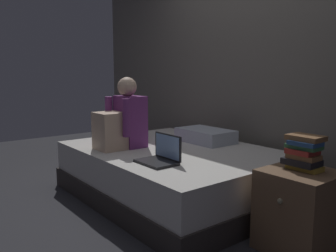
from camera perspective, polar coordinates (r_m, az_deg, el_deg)
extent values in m
plane|color=#2D2D33|center=(3.10, -1.17, -13.35)|extent=(8.00, 8.00, 0.00)
cube|color=slate|center=(3.72, 14.04, 11.34)|extent=(5.60, 0.10, 2.70)
cube|color=#332D2B|center=(3.39, 0.89, -9.73)|extent=(2.00, 1.50, 0.18)
cube|color=silver|center=(3.32, 0.90, -5.96)|extent=(1.96, 1.46, 0.28)
cube|color=brown|center=(2.52, 20.42, -12.69)|extent=(0.44, 0.44, 0.54)
sphere|color=gray|center=(2.30, 17.63, -11.44)|extent=(0.04, 0.04, 0.04)
cube|color=#75337A|center=(3.37, -6.08, 0.76)|extent=(0.30, 0.20, 0.48)
sphere|color=beige|center=(3.32, -6.61, 6.28)|extent=(0.18, 0.18, 0.18)
cube|color=beige|center=(3.27, -9.33, -0.79)|extent=(0.26, 0.24, 0.34)
cylinder|color=#75337A|center=(3.43, -9.50, 1.84)|extent=(0.07, 0.07, 0.34)
cylinder|color=#75337A|center=(3.15, -6.72, 1.31)|extent=(0.07, 0.07, 0.34)
cube|color=black|center=(2.75, -1.91, -5.86)|extent=(0.32, 0.22, 0.02)
cube|color=black|center=(2.80, -0.01, -3.31)|extent=(0.32, 0.01, 0.20)
cube|color=#8CB2EA|center=(2.79, -0.14, -3.33)|extent=(0.29, 0.00, 0.18)
cube|color=silver|center=(3.60, 6.05, -1.54)|extent=(0.56, 0.36, 0.13)
cube|color=gold|center=(2.46, 21.14, -6.25)|extent=(0.21, 0.12, 0.03)
cube|color=black|center=(2.46, 20.71, -5.43)|extent=(0.22, 0.15, 0.04)
cube|color=brown|center=(2.45, 21.00, -4.64)|extent=(0.19, 0.13, 0.03)
cube|color=#9E2D28|center=(2.45, 20.85, -3.82)|extent=(0.17, 0.15, 0.03)
cube|color=#387042|center=(2.45, 21.04, -3.12)|extent=(0.20, 0.13, 0.03)
cube|color=#284C84|center=(2.42, 21.24, -2.59)|extent=(0.18, 0.14, 0.03)
cube|color=brown|center=(2.44, 21.31, -1.77)|extent=(0.22, 0.15, 0.03)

